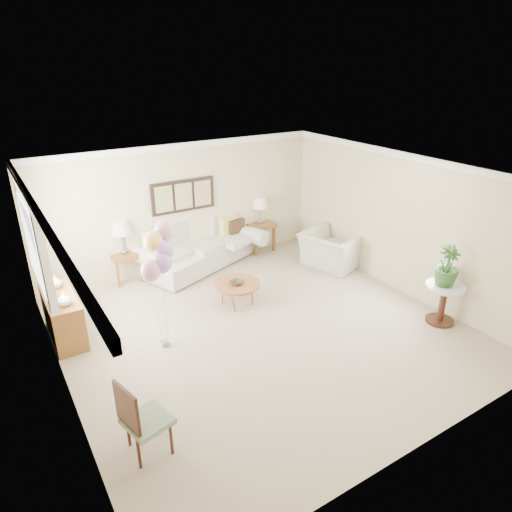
{
  "coord_description": "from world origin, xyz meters",
  "views": [
    {
      "loc": [
        -3.46,
        -5.34,
        4.11
      ],
      "look_at": [
        0.25,
        0.6,
        1.05
      ],
      "focal_mm": 32.0,
      "sensor_mm": 36.0,
      "label": 1
    }
  ],
  "objects_px": {
    "sofa": "(198,248)",
    "armchair": "(331,250)",
    "coffee_table": "(237,285)",
    "balloon_cluster": "(159,252)",
    "accent_chair": "(141,418)"
  },
  "relations": [
    {
      "from": "coffee_table",
      "to": "armchair",
      "type": "distance_m",
      "value": 2.53
    },
    {
      "from": "coffee_table",
      "to": "armchair",
      "type": "relative_size",
      "value": 0.73
    },
    {
      "from": "accent_chair",
      "to": "balloon_cluster",
      "type": "height_order",
      "value": "balloon_cluster"
    },
    {
      "from": "sofa",
      "to": "balloon_cluster",
      "type": "bearing_deg",
      "value": -124.93
    },
    {
      "from": "armchair",
      "to": "balloon_cluster",
      "type": "distance_m",
      "value": 4.35
    },
    {
      "from": "balloon_cluster",
      "to": "armchair",
      "type": "bearing_deg",
      "value": 12.74
    },
    {
      "from": "armchair",
      "to": "accent_chair",
      "type": "relative_size",
      "value": 1.2
    },
    {
      "from": "sofa",
      "to": "coffee_table",
      "type": "relative_size",
      "value": 3.64
    },
    {
      "from": "sofa",
      "to": "armchair",
      "type": "bearing_deg",
      "value": -32.74
    },
    {
      "from": "coffee_table",
      "to": "sofa",
      "type": "bearing_deg",
      "value": 85.89
    },
    {
      "from": "sofa",
      "to": "coffee_table",
      "type": "bearing_deg",
      "value": -94.11
    },
    {
      "from": "armchair",
      "to": "coffee_table",
      "type": "bearing_deg",
      "value": 82.64
    },
    {
      "from": "armchair",
      "to": "balloon_cluster",
      "type": "relative_size",
      "value": 0.57
    },
    {
      "from": "armchair",
      "to": "sofa",
      "type": "bearing_deg",
      "value": 41.51
    },
    {
      "from": "accent_chair",
      "to": "armchair",
      "type": "bearing_deg",
      "value": 28.47
    }
  ]
}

